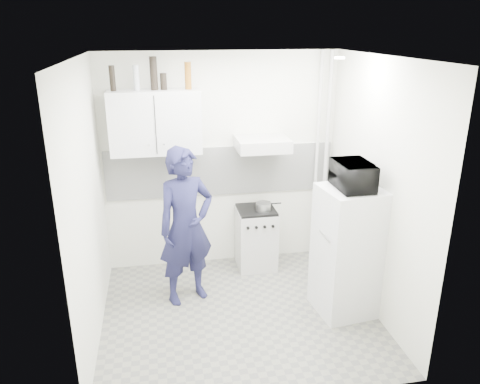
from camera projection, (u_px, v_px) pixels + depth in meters
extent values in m
plane|color=slate|center=(239.00, 314.00, 4.91)|extent=(2.80, 2.80, 0.00)
plane|color=white|center=(239.00, 57.00, 4.04)|extent=(2.80, 2.80, 0.00)
plane|color=white|center=(221.00, 162.00, 5.64)|extent=(2.80, 0.00, 2.80)
plane|color=white|center=(88.00, 207.00, 4.24)|extent=(0.00, 2.60, 2.60)
plane|color=white|center=(376.00, 189.00, 4.71)|extent=(0.00, 2.60, 2.60)
imported|color=#19193C|center=(186.00, 226.00, 4.93)|extent=(0.73, 0.62, 1.72)
cube|color=#BBB9B5|center=(256.00, 239.00, 5.78)|extent=(0.46, 0.46, 0.74)
cube|color=silver|center=(347.00, 251.00, 4.77)|extent=(0.63, 0.63, 1.36)
cube|color=black|center=(256.00, 210.00, 5.65)|extent=(0.45, 0.45, 0.03)
cylinder|color=silver|center=(263.00, 207.00, 5.58)|extent=(0.18, 0.18, 0.10)
imported|color=black|center=(353.00, 176.00, 4.50)|extent=(0.48, 0.33, 0.27)
cylinder|color=black|center=(112.00, 78.00, 4.93)|extent=(0.06, 0.06, 0.26)
cylinder|color=#B2B7BC|center=(136.00, 78.00, 4.97)|extent=(0.06, 0.06, 0.27)
cylinder|color=black|center=(154.00, 73.00, 4.99)|extent=(0.08, 0.08, 0.35)
cylinder|color=black|center=(164.00, 82.00, 5.04)|extent=(0.07, 0.07, 0.18)
cylinder|color=brown|center=(188.00, 76.00, 5.06)|extent=(0.07, 0.07, 0.29)
cube|color=silver|center=(155.00, 122.00, 5.16)|extent=(1.00, 0.35, 0.70)
cube|color=#BBB9B5|center=(262.00, 144.00, 5.39)|extent=(0.60, 0.50, 0.14)
cube|color=white|center=(221.00, 171.00, 5.66)|extent=(2.74, 0.03, 0.60)
cylinder|color=#BBB9B5|center=(326.00, 159.00, 5.78)|extent=(0.05, 0.05, 2.60)
cylinder|color=#BBB9B5|center=(317.00, 160.00, 5.76)|extent=(0.04, 0.04, 2.60)
cylinder|color=white|center=(340.00, 58.00, 4.40)|extent=(0.10, 0.10, 0.02)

